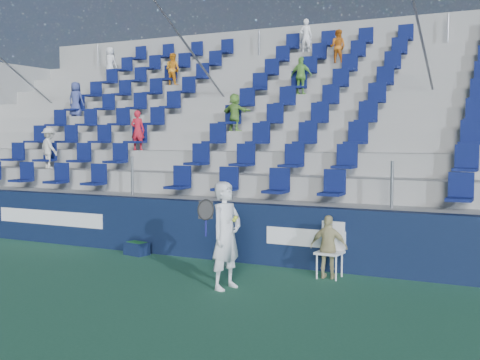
% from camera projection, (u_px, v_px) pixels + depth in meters
% --- Properties ---
extents(ground, '(70.00, 70.00, 0.00)m').
position_uv_depth(ground, '(150.00, 297.00, 9.54)').
color(ground, '#2A6345').
rests_on(ground, ground).
extents(sponsor_wall, '(24.00, 0.32, 1.20)m').
position_uv_depth(sponsor_wall, '(239.00, 232.00, 12.31)').
color(sponsor_wall, '#0F1A37').
rests_on(sponsor_wall, ground).
extents(grandstand, '(24.00, 8.17, 6.63)m').
position_uv_depth(grandstand, '(320.00, 152.00, 16.75)').
color(grandstand, gray).
rests_on(grandstand, ground).
extents(tennis_player, '(0.69, 0.73, 1.80)m').
position_uv_depth(tennis_player, '(226.00, 235.00, 10.03)').
color(tennis_player, silver).
rests_on(tennis_player, ground).
extents(line_judge_chair, '(0.48, 0.49, 1.00)m').
position_uv_depth(line_judge_chair, '(331.00, 246.00, 10.92)').
color(line_judge_chair, white).
rests_on(line_judge_chair, ground).
extents(line_judge, '(0.70, 0.34, 1.15)m').
position_uv_depth(line_judge, '(329.00, 247.00, 10.78)').
color(line_judge, tan).
rests_on(line_judge, ground).
extents(ball_bin, '(0.56, 0.42, 0.28)m').
position_uv_depth(ball_bin, '(137.00, 248.00, 12.99)').
color(ball_bin, '#101C3C').
rests_on(ball_bin, ground).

